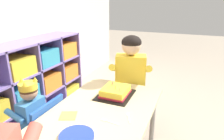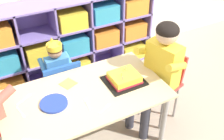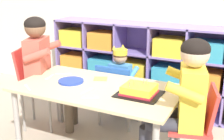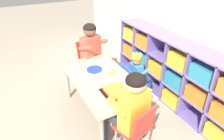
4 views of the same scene
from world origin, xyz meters
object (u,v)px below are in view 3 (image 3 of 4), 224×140
Objects in this scene: adult_helper_seated at (44,60)px; paper_plate_stack at (71,81)px; classroom_chair_blue at (117,91)px; fork_scattered_mid_table at (65,74)px; fork_beside_plate_stack at (87,90)px; birthday_cake_on_tray at (139,91)px; activity_table at (97,94)px; fork_at_table_front_edge at (92,98)px; fork_near_child_seat at (49,77)px; classroom_chair_guest_side at (197,124)px; child_with_crown at (122,76)px; guest_at_table_side at (182,95)px; fork_near_cake_tray at (27,87)px; classroom_chair_adult_side at (33,80)px.

paper_plate_stack is (0.41, -0.17, -0.09)m from adult_helper_seated.
classroom_chair_blue is 4.80× the size of fork_scattered_mid_table.
fork_beside_plate_stack is at bearing -25.73° from paper_plate_stack.
birthday_cake_on_tray reaches higher than paper_plate_stack.
fork_at_table_front_edge is at bearing -70.96° from activity_table.
fork_at_table_front_edge and fork_near_child_seat have the same top height.
fork_at_table_front_edge is at bearing -88.98° from classroom_chair_guest_side.
classroom_chair_blue is at bearing 96.21° from activity_table.
child_with_crown is (0.00, 0.11, 0.13)m from classroom_chair_blue.
guest_at_table_side is (0.74, -0.51, 0.28)m from classroom_chair_blue.
activity_table is 0.56m from fork_near_cake_tray.
activity_table is at bearing 95.20° from child_with_crown.
fork_near_cake_tray is 0.90× the size of fork_beside_plate_stack.
fork_scattered_mid_table is (-0.38, -0.31, 0.21)m from classroom_chair_blue.
fork_at_table_front_edge is at bearing -138.30° from adult_helper_seated.
classroom_chair_guest_side is at bearing 171.81° from fork_at_table_front_edge.
adult_helper_seated reaches higher than paper_plate_stack.
birthday_cake_on_tray is at bearing -117.11° from classroom_chair_adult_side.
guest_at_table_side is at bearing 140.17° from child_with_crown.
fork_near_cake_tray is (-0.85, -0.25, -0.03)m from birthday_cake_on_tray.
classroom_chair_adult_side is 1.48m from guest_at_table_side.
fork_at_table_front_edge is at bearing -132.64° from classroom_chair_adult_side.
classroom_chair_guest_side is at bearing 103.49° from fork_beside_plate_stack.
classroom_chair_guest_side is 1.32m from fork_near_cake_tray.
guest_at_table_side is 1.14m from fork_scattered_mid_table.
child_with_crown is 0.63m from paper_plate_stack.
paper_plate_stack is 1.60× the size of fork_scattered_mid_table.
adult_helper_seated is 1.36m from guest_at_table_side.
fork_beside_plate_stack is (0.03, -0.59, 0.21)m from classroom_chair_blue.
classroom_chair_blue is 0.79× the size of child_with_crown.
fork_near_cake_tray reaches higher than activity_table.
fork_beside_plate_stack is (-0.71, -0.08, -0.06)m from guest_at_table_side.
fork_near_cake_tray is (-0.57, -0.04, 0.00)m from fork_at_table_front_edge.
activity_table is 9.94× the size of fork_scattered_mid_table.
child_with_crown is at bearing -145.67° from guest_at_table_side.
birthday_cake_on_tray is at bearing -120.17° from adult_helper_seated.
child_with_crown is at bearing 71.32° from paper_plate_stack.
guest_at_table_side is (0.74, -0.62, 0.15)m from child_with_crown.
birthday_cake_on_tray reaches higher than classroom_chair_blue.
birthday_cake_on_tray is 2.30× the size of fork_near_child_seat.
child_with_crown is 0.96m from fork_near_cake_tray.
fork_beside_plate_stack is 0.48m from fork_near_child_seat.
classroom_chair_blue reaches higher than fork_at_table_front_edge.
fork_at_table_front_edge is (-0.61, -0.19, -0.06)m from guest_at_table_side.
child_with_crown reaches higher than classroom_chair_adult_side.
child_with_crown is 0.76m from adult_helper_seated.
adult_helper_seated is 9.24× the size of fork_at_table_front_edge.
activity_table is 0.50m from classroom_chair_blue.
birthday_cake_on_tray is 0.81m from fork_scattered_mid_table.
paper_plate_stack is at bearing 67.60° from classroom_chair_blue.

